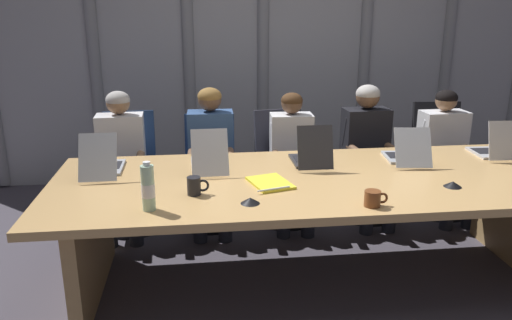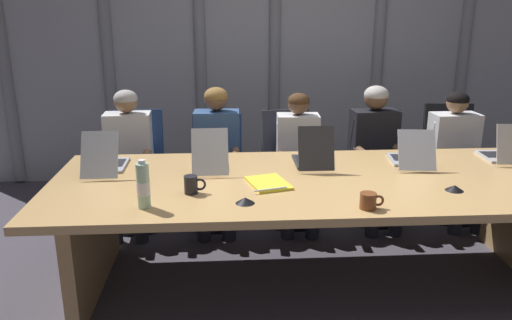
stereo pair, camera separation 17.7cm
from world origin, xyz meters
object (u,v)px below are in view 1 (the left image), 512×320
(office_chair_left_end, at_px, (131,184))
(person_left_mid, at_px, (211,151))
(laptop_left_end, at_px, (103,164))
(office_chair_right_mid, at_px, (366,175))
(person_center, at_px, (292,153))
(office_chair_center, at_px, (283,178))
(conference_mic_left_side, at_px, (453,184))
(laptop_left_mid, at_px, (209,160))
(coffee_mug_near, at_px, (373,198))
(office_chair_left_mid, at_px, (210,182))
(person_left_end, at_px, (121,155))
(spiral_notepad, at_px, (270,183))
(person_right_end, at_px, (447,147))
(laptop_center, at_px, (311,156))
(coffee_mug_far, at_px, (195,186))
(conference_mic_middle, at_px, (250,201))
(water_bottle_primary, at_px, (148,188))
(laptop_right_end, at_px, (493,149))
(person_right_mid, at_px, (369,145))
(office_chair_right_end, at_px, (438,171))
(laptop_right_mid, at_px, (406,154))

(office_chair_left_end, xyz_separation_m, person_left_mid, (0.69, -0.16, 0.31))
(laptop_left_end, bearing_deg, office_chair_right_mid, -68.91)
(office_chair_right_mid, height_order, person_center, person_center)
(office_chair_center, height_order, conference_mic_left_side, office_chair_center)
(laptop_left_mid, height_order, conference_mic_left_side, laptop_left_mid)
(person_center, distance_m, coffee_mug_near, 1.49)
(office_chair_left_end, xyz_separation_m, office_chair_left_mid, (0.67, -0.00, -0.01))
(office_chair_left_mid, xyz_separation_m, coffee_mug_near, (0.86, -1.64, 0.44))
(person_left_end, height_order, conference_mic_left_side, person_left_end)
(office_chair_left_mid, xyz_separation_m, conference_mic_left_side, (1.46, -1.39, 0.41))
(office_chair_left_mid, distance_m, spiral_notepad, 1.32)
(person_right_end, bearing_deg, laptop_center, -65.97)
(coffee_mug_far, distance_m, conference_mic_middle, 0.36)
(person_left_mid, distance_m, conference_mic_left_side, 1.91)
(office_chair_left_mid, distance_m, person_center, 0.77)
(person_right_end, height_order, water_bottle_primary, person_right_end)
(laptop_left_end, distance_m, laptop_left_mid, 0.70)
(laptop_center, relative_size, person_center, 0.36)
(laptop_left_end, distance_m, coffee_mug_far, 0.78)
(office_chair_right_mid, relative_size, person_left_mid, 0.79)
(laptop_left_end, height_order, person_left_mid, person_left_mid)
(coffee_mug_far, bearing_deg, office_chair_right_mid, 41.15)
(laptop_right_end, distance_m, spiral_notepad, 1.78)
(laptop_left_mid, xyz_separation_m, conference_mic_left_side, (1.48, -0.56, -0.04))
(laptop_center, height_order, person_right_end, person_right_end)
(office_chair_right_mid, xyz_separation_m, coffee_mug_far, (-1.53, -1.34, 0.44))
(office_chair_left_mid, bearing_deg, person_right_mid, 87.73)
(coffee_mug_near, distance_m, conference_mic_left_side, 0.65)
(laptop_left_mid, height_order, coffee_mug_far, laptop_left_mid)
(laptop_center, relative_size, conference_mic_middle, 3.71)
(person_right_end, bearing_deg, office_chair_left_end, -95.70)
(person_left_mid, relative_size, person_right_mid, 1.00)
(office_chair_right_mid, relative_size, person_center, 0.82)
(office_chair_right_mid, xyz_separation_m, person_right_mid, (-0.05, -0.15, 0.33))
(office_chair_right_mid, relative_size, office_chair_right_end, 0.95)
(laptop_right_mid, relative_size, person_right_mid, 0.39)
(laptop_left_mid, height_order, office_chair_left_mid, laptop_left_mid)
(office_chair_right_mid, bearing_deg, laptop_left_mid, -51.11)
(person_left_end, relative_size, coffee_mug_near, 8.59)
(office_chair_left_end, bearing_deg, person_right_end, 84.70)
(laptop_center, xyz_separation_m, person_right_end, (1.37, 0.68, -0.16))
(office_chair_left_mid, bearing_deg, person_left_end, -73.40)
(office_chair_right_mid, bearing_deg, spiral_notepad, -32.68)
(office_chair_right_end, bearing_deg, water_bottle_primary, -53.34)
(laptop_left_end, bearing_deg, laptop_left_mid, -89.80)
(laptop_right_end, bearing_deg, office_chair_right_mid, 43.40)
(coffee_mug_near, bearing_deg, laptop_center, 101.94)
(laptop_left_end, bearing_deg, office_chair_left_end, -4.09)
(person_left_end, height_order, water_bottle_primary, person_left_end)
(water_bottle_primary, height_order, coffee_mug_far, water_bottle_primary)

